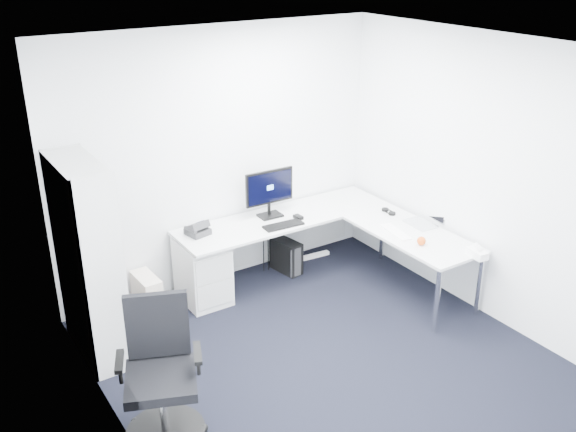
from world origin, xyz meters
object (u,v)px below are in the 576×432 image
l_desk (302,258)px  monitor (270,193)px  laptop (421,214)px  bookshelf (88,261)px  task_chair (161,377)px

l_desk → monitor: size_ratio=4.32×
l_desk → laptop: (1.08, -0.61, 0.47)m
bookshelf → monitor: bearing=10.4°
task_chair → monitor: size_ratio=1.97×
l_desk → task_chair: bearing=-148.1°
laptop → l_desk: bearing=154.2°
bookshelf → task_chair: (0.06, -1.37, -0.36)m
l_desk → task_chair: 2.50m
l_desk → laptop: size_ratio=7.22×
monitor → laptop: size_ratio=1.67×
task_chair → laptop: bearing=34.8°
task_chair → monitor: 2.68m
laptop → bookshelf: bearing=172.3°
bookshelf → monitor: 2.09m
l_desk → task_chair: size_ratio=2.20×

